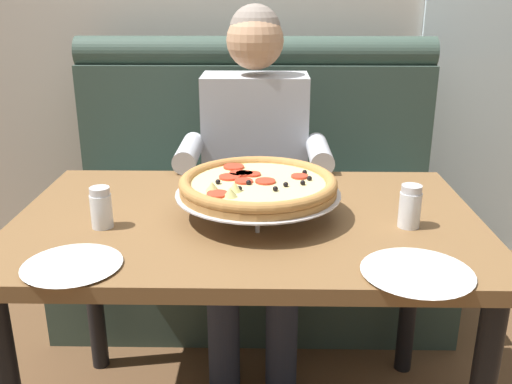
% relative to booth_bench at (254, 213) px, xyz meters
% --- Properties ---
extents(booth_bench, '(1.59, 0.78, 1.13)m').
position_rel_booth_bench_xyz_m(booth_bench, '(0.00, 0.00, 0.00)').
color(booth_bench, '#384C42').
rests_on(booth_bench, ground_plane).
extents(dining_table, '(1.26, 0.81, 0.74)m').
position_rel_booth_bench_xyz_m(dining_table, '(0.00, -0.87, 0.25)').
color(dining_table, brown).
rests_on(dining_table, ground_plane).
extents(diner_main, '(0.54, 0.64, 1.27)m').
position_rel_booth_bench_xyz_m(diner_main, '(0.01, -0.27, 0.31)').
color(diner_main, '#2D3342').
rests_on(diner_main, ground_plane).
extents(pizza, '(0.44, 0.44, 0.12)m').
position_rel_booth_bench_xyz_m(pizza, '(0.03, -0.87, 0.43)').
color(pizza, silver).
rests_on(pizza, dining_table).
extents(shaker_pepper_flakes, '(0.06, 0.06, 0.11)m').
position_rel_booth_bench_xyz_m(shaker_pepper_flakes, '(0.42, -0.94, 0.39)').
color(shaker_pepper_flakes, white).
rests_on(shaker_pepper_flakes, dining_table).
extents(shaker_oregano, '(0.06, 0.06, 0.11)m').
position_rel_booth_bench_xyz_m(shaker_oregano, '(-0.37, -0.96, 0.39)').
color(shaker_oregano, white).
rests_on(shaker_oregano, dining_table).
extents(plate_near_left, '(0.22, 0.22, 0.02)m').
position_rel_booth_bench_xyz_m(plate_near_left, '(-0.38, -1.18, 0.35)').
color(plate_near_left, white).
rests_on(plate_near_left, dining_table).
extents(plate_near_right, '(0.24, 0.24, 0.02)m').
position_rel_booth_bench_xyz_m(plate_near_right, '(0.38, -1.20, 0.35)').
color(plate_near_right, white).
rests_on(plate_near_right, dining_table).
extents(patio_chair, '(0.40, 0.40, 0.86)m').
position_rel_booth_bench_xyz_m(patio_chair, '(1.44, 1.09, 0.13)').
color(patio_chair, black).
rests_on(patio_chair, ground_plane).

